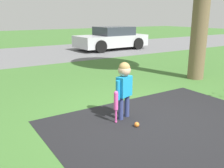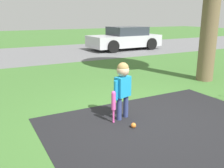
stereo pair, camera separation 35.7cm
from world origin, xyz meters
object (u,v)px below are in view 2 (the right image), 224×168
Objects in this scene: baseball_bat at (113,102)px; sports_ball at (133,125)px; child at (123,83)px; parked_car at (125,39)px.

sports_ball is at bearing -59.29° from baseball_bat.
child is at bearing 84.49° from sports_ball.
sports_ball is (-0.04, -0.43, -0.63)m from child.
child is 0.39m from baseball_bat.
child is 0.77m from sports_ball.
sports_ball is 10.08m from parked_car.
child is 11.91× the size of sports_ball.
child is at bearing 57.09° from parked_car.
child is at bearing 22.34° from baseball_bat.
baseball_bat reaches higher than sports_ball.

